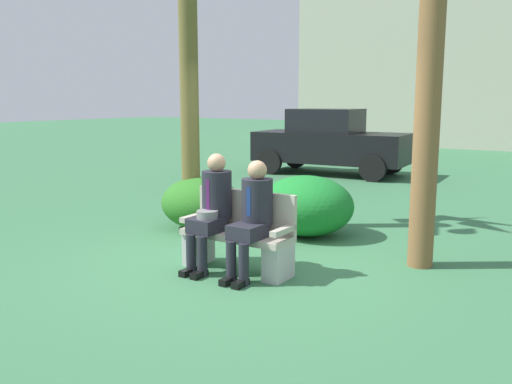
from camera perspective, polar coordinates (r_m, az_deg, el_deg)
ground_plane at (r=6.51m, az=-1.79°, el=-7.52°), size 80.00×80.00×0.00m
park_bench at (r=6.20m, az=-1.78°, el=-4.63°), size 1.30×0.44×0.90m
seated_man_left at (r=6.19m, az=-4.59°, el=-1.45°), size 0.34×0.72×1.32m
seated_man_right at (r=5.88m, az=-0.36°, el=-2.20°), size 0.34×0.72×1.27m
shrub_near_bench at (r=7.81m, az=5.25°, el=-1.41°), size 1.37×1.25×0.86m
shrub_mid_lawn at (r=8.24m, az=-5.70°, el=-1.13°), size 1.24×1.14×0.77m
parked_car_near at (r=14.28m, az=7.69°, el=5.20°), size 4.00×1.93×1.68m
building_backdrop at (r=26.10m, az=20.80°, el=15.98°), size 13.29×6.46×10.11m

